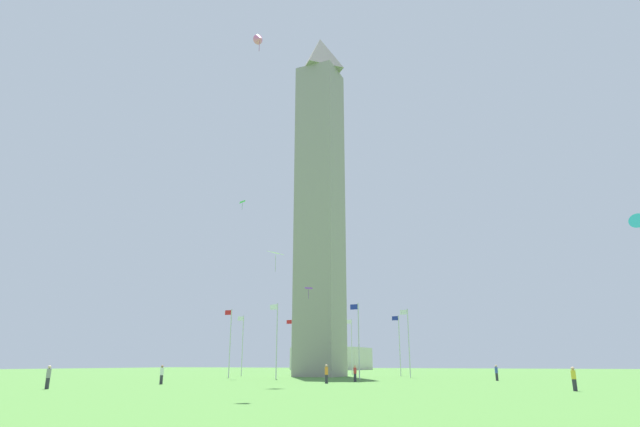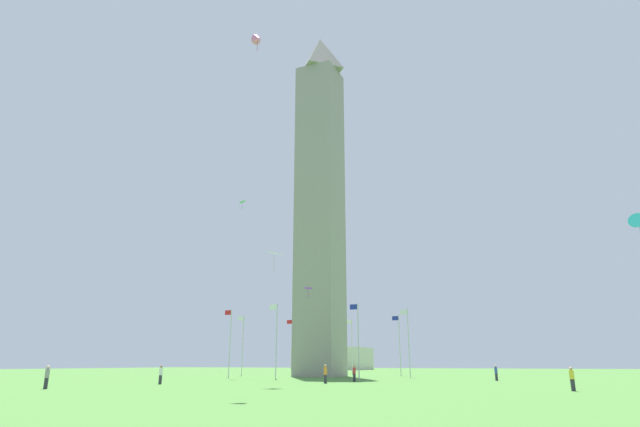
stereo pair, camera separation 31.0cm
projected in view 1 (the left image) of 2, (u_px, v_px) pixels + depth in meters
ground_plane at (320, 377)px, 73.81m from camera, size 260.00×260.00×0.00m
obelisk_monument at (320, 192)px, 81.57m from camera, size 6.13×6.13×55.74m
flagpole_n at (242, 343)px, 80.32m from camera, size 1.12×0.14×9.08m
flagpole_ne at (230, 340)px, 70.64m from camera, size 1.12×0.14×9.08m
flagpole_e at (276, 337)px, 63.63m from camera, size 1.12×0.14×9.08m
flagpole_se at (358, 337)px, 63.40m from camera, size 1.12×0.14×9.08m
flagpole_s at (408, 340)px, 70.09m from camera, size 1.12×0.14×9.08m
flagpole_sw at (399, 342)px, 79.77m from camera, size 1.12×0.14×9.08m
flagpole_w at (351, 344)px, 86.78m from camera, size 1.12×0.14×9.08m
flagpole_nw at (292, 344)px, 87.01m from camera, size 1.12×0.14×9.08m
person_blue_shirt at (497, 373)px, 57.21m from camera, size 0.32×0.32×1.68m
person_white_shirt at (162, 375)px, 47.77m from camera, size 0.32×0.32×1.70m
person_yellow_shirt at (574, 379)px, 36.09m from camera, size 0.32×0.32×1.63m
person_gray_shirt at (48, 377)px, 38.97m from camera, size 0.32×0.32×1.71m
person_orange_shirt at (326, 374)px, 49.53m from camera, size 0.32×0.32×1.75m
person_red_shirt at (355, 373)px, 54.15m from camera, size 0.32×0.32×1.66m
kite_cyan_delta at (639, 224)px, 48.41m from camera, size 1.97×2.09×2.98m
kite_pink_delta at (260, 39)px, 42.27m from camera, size 1.29×1.25×1.67m
kite_white_diamond at (276, 254)px, 46.23m from camera, size 1.37×1.40×1.90m
kite_green_diamond at (242, 202)px, 75.22m from camera, size 1.14×1.15×1.38m
kite_purple_diamond at (309, 289)px, 64.52m from camera, size 1.28×1.27×1.46m
distant_building at (332, 359)px, 151.91m from camera, size 20.06×15.15×6.20m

